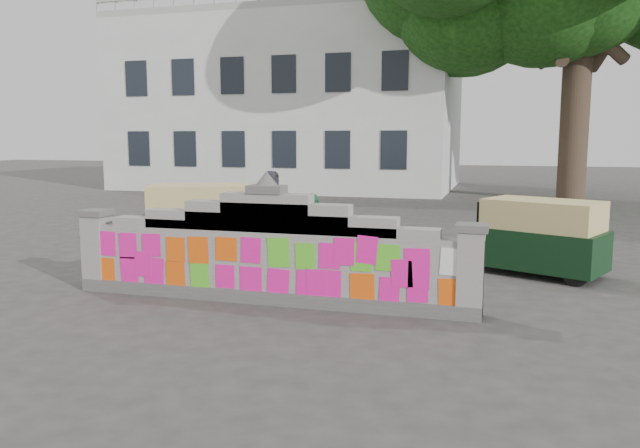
# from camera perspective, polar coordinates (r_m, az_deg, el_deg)

# --- Properties ---
(ground) EXTENTS (100.00, 100.00, 0.00)m
(ground) POSITION_cam_1_polar(r_m,az_deg,el_deg) (9.70, -4.78, -7.11)
(ground) COLOR #383533
(ground) RESTS_ON ground
(parapet_wall) EXTENTS (6.48, 0.44, 2.01)m
(parapet_wall) POSITION_cam_1_polar(r_m,az_deg,el_deg) (9.53, -4.84, -2.76)
(parapet_wall) COLOR #4C4C49
(parapet_wall) RESTS_ON ground
(building) EXTENTS (16.00, 10.00, 8.90)m
(building) POSITION_cam_1_polar(r_m,az_deg,el_deg) (32.46, -2.31, 10.57)
(building) COLOR silver
(building) RESTS_ON ground
(cyclist_bike) EXTENTS (1.96, 1.11, 0.98)m
(cyclist_bike) POSITION_cam_1_polar(r_m,az_deg,el_deg) (11.63, -4.16, -2.12)
(cyclist_bike) COLOR black
(cyclist_bike) RESTS_ON ground
(cyclist_rider) EXTENTS (0.54, 0.69, 1.66)m
(cyclist_rider) POSITION_cam_1_polar(r_m,az_deg,el_deg) (11.57, -4.18, -0.47)
(cyclist_rider) COLOR black
(cyclist_rider) RESTS_ON ground
(pedestrian) EXTENTS (0.80, 0.89, 1.51)m
(pedestrian) POSITION_cam_1_polar(r_m,az_deg,el_deg) (11.33, -1.02, -0.99)
(pedestrian) COLOR #268D4C
(pedestrian) RESTS_ON ground
(rickshaw_left) EXTENTS (2.78, 2.02, 1.49)m
(rickshaw_left) POSITION_cam_1_polar(r_m,az_deg,el_deg) (13.79, -10.58, 0.56)
(rickshaw_left) COLOR black
(rickshaw_left) RESTS_ON ground
(rickshaw_right) EXTENTS (2.57, 1.95, 1.39)m
(rickshaw_right) POSITION_cam_1_polar(r_m,az_deg,el_deg) (12.12, 19.34, -1.03)
(rickshaw_right) COLOR black
(rickshaw_right) RESTS_ON ground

